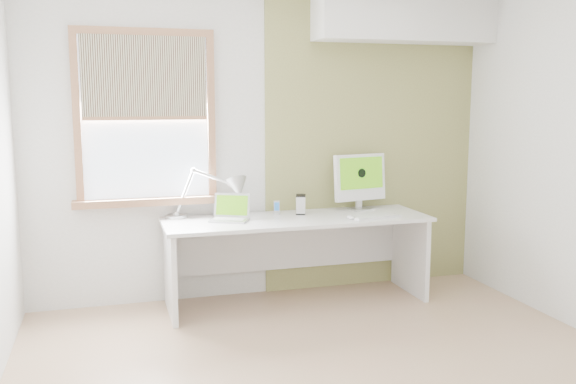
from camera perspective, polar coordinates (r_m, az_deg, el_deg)
name	(u,v)px	position (r m, az deg, el deg)	size (l,w,h in m)	color
room	(338,167)	(3.69, 4.64, 2.27)	(4.04, 3.54, 2.64)	tan
accent_wall	(372,144)	(5.68, 7.74, 4.43)	(2.00, 0.02, 2.60)	olive
soffit	(404,17)	(5.64, 10.64, 15.53)	(1.60, 0.40, 0.42)	white
window	(146,119)	(5.15, -12.97, 6.59)	(1.20, 0.14, 1.42)	#8C5B3D
desk	(295,239)	(5.22, 0.63, -4.35)	(2.20, 0.70, 0.73)	silver
desk_lamp	(226,191)	(5.13, -5.72, 0.06)	(0.72, 0.36, 0.42)	#B4B6B9
laptop	(230,214)	(5.04, -5.34, -2.00)	(0.37, 0.34, 0.21)	#B4B6B9
phone_dock	(277,210)	(5.28, -1.05, -1.70)	(0.07, 0.07, 0.12)	#B4B6B9
external_drive	(301,204)	(5.28, 1.19, -1.15)	(0.12, 0.15, 0.16)	#B4B6B9
imac	(360,179)	(5.51, 6.64, 1.24)	(0.51, 0.21, 0.49)	#B4B6B9
keyboard	(376,217)	(5.16, 8.15, -2.28)	(0.43, 0.18, 0.02)	white
mouse	(351,217)	(5.09, 5.82, -2.33)	(0.06, 0.10, 0.03)	white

